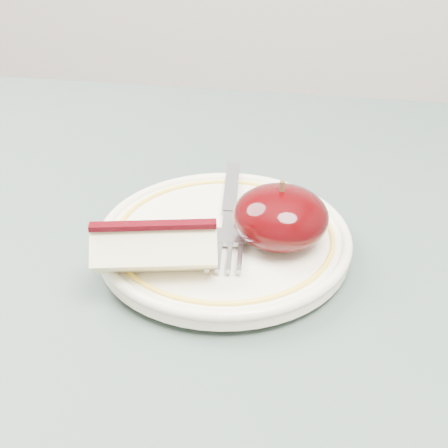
% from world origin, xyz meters
% --- Properties ---
extents(table, '(0.90, 0.90, 0.75)m').
position_xyz_m(table, '(0.00, 0.00, 0.66)').
color(table, brown).
rests_on(table, ground).
extents(plate, '(0.20, 0.20, 0.02)m').
position_xyz_m(plate, '(0.04, 0.08, 0.76)').
color(plate, '#F5EDCD').
rests_on(plate, table).
extents(apple_half, '(0.07, 0.07, 0.05)m').
position_xyz_m(apple_half, '(0.08, 0.08, 0.79)').
color(apple_half, black).
rests_on(apple_half, plate).
extents(apple_wedge, '(0.10, 0.06, 0.04)m').
position_xyz_m(apple_wedge, '(-0.00, 0.02, 0.79)').
color(apple_wedge, beige).
rests_on(apple_wedge, plate).
extents(fork, '(0.04, 0.17, 0.00)m').
position_xyz_m(fork, '(0.04, 0.11, 0.77)').
color(fork, '#92959A').
rests_on(fork, plate).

